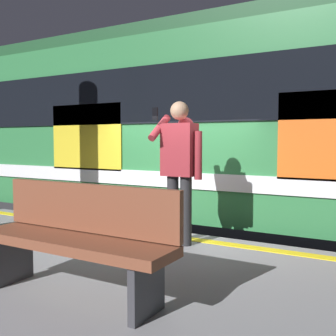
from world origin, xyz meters
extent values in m
plane|color=#3D3D3F|center=(0.00, 0.00, 0.00)|extent=(24.18, 24.18, 0.00)
cube|color=gray|center=(0.00, 2.25, 0.48)|extent=(12.68, 4.49, 0.95)
cube|color=yellow|center=(0.00, 0.30, 0.96)|extent=(12.42, 0.16, 0.01)
cube|color=slate|center=(0.00, -1.34, 0.08)|extent=(16.48, 0.08, 0.16)
cube|color=slate|center=(0.00, -2.78, 0.08)|extent=(16.48, 0.08, 0.16)
cube|color=#2D723F|center=(-0.24, -2.06, 2.41)|extent=(11.67, 3.04, 2.93)
cube|color=#1B4426|center=(-0.24, -2.06, 4.00)|extent=(11.43, 2.80, 0.24)
cube|color=black|center=(-0.24, -0.52, 2.93)|extent=(11.08, 0.03, 0.90)
cube|color=silver|center=(-0.24, -0.52, 1.61)|extent=(11.08, 0.03, 0.24)
cube|color=gold|center=(1.80, -0.52, 2.27)|extent=(1.52, 0.02, 1.13)
cylinder|color=black|center=(3.55, -0.84, 0.58)|extent=(0.84, 0.12, 0.84)
cylinder|color=black|center=(3.55, -3.28, 0.58)|extent=(0.84, 0.12, 0.84)
cylinder|color=#262628|center=(-0.72, 0.57, 1.37)|extent=(0.14, 0.14, 0.83)
cylinder|color=#262628|center=(-0.54, 0.57, 1.37)|extent=(0.14, 0.14, 0.83)
cube|color=maroon|center=(-0.63, 0.57, 2.10)|extent=(0.40, 0.24, 0.63)
sphere|color=maroon|center=(-0.63, 0.41, 2.39)|extent=(0.20, 0.20, 0.20)
sphere|color=tan|center=(-0.63, 0.57, 2.56)|extent=(0.22, 0.22, 0.22)
cylinder|color=maroon|center=(-0.88, 0.57, 2.04)|extent=(0.09, 0.09, 0.57)
cylinder|color=maroon|center=(-0.40, 0.65, 2.36)|extent=(0.09, 0.42, 0.33)
cube|color=black|center=(-0.40, 0.75, 2.52)|extent=(0.07, 0.02, 0.15)
cube|color=maroon|center=(-0.18, 0.59, 1.12)|extent=(0.36, 0.20, 0.34)
torus|color=maroon|center=(-0.18, 0.59, 1.35)|extent=(0.33, 0.33, 0.02)
cube|color=brown|center=(-0.67, 2.45, 1.40)|extent=(1.77, 0.44, 0.08)
cube|color=brown|center=(-0.67, 2.26, 1.65)|extent=(1.77, 0.06, 0.40)
cube|color=#333338|center=(-1.38, 2.45, 1.18)|extent=(0.06, 0.40, 0.45)
cube|color=#333338|center=(0.04, 2.45, 1.18)|extent=(0.06, 0.40, 0.45)
camera|label=1|loc=(-2.88, 4.77, 2.22)|focal=42.57mm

